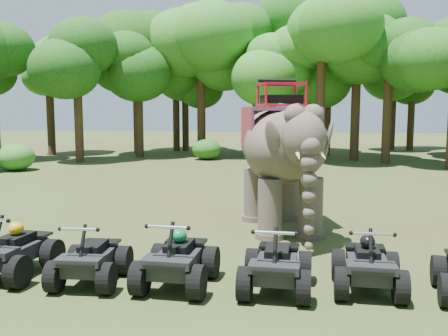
% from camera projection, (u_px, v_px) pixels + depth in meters
% --- Properties ---
extents(ground, '(110.00, 110.00, 0.00)m').
position_uv_depth(ground, '(218.00, 252.00, 12.08)').
color(ground, '#47381E').
rests_on(ground, ground).
extents(elephant, '(3.45, 5.48, 4.26)m').
position_uv_depth(elephant, '(281.00, 155.00, 14.15)').
color(elephant, brown).
rests_on(elephant, ground).
extents(atv_0, '(1.53, 1.98, 1.37)m').
position_uv_depth(atv_0, '(12.00, 244.00, 10.30)').
color(atv_0, black).
rests_on(atv_0, ground).
extents(atv_1, '(1.30, 1.76, 1.28)m').
position_uv_depth(atv_1, '(91.00, 252.00, 9.89)').
color(atv_1, black).
rests_on(atv_1, ground).
extents(atv_2, '(1.48, 1.94, 1.37)m').
position_uv_depth(atv_2, '(177.00, 252.00, 9.71)').
color(atv_2, black).
rests_on(atv_2, ground).
extents(atv_3, '(1.41, 1.87, 1.33)m').
position_uv_depth(atv_3, '(277.00, 257.00, 9.45)').
color(atv_3, black).
rests_on(atv_3, ground).
extents(atv_4, '(1.37, 1.82, 1.30)m').
position_uv_depth(atv_4, '(368.00, 258.00, 9.47)').
color(atv_4, black).
rests_on(atv_4, ground).
extents(tree_0, '(5.41, 5.41, 7.73)m').
position_uv_depth(tree_0, '(262.00, 100.00, 32.77)').
color(tree_0, '#195114').
rests_on(tree_0, ground).
extents(tree_1, '(6.17, 6.17, 8.82)m').
position_uv_depth(tree_1, '(321.00, 91.00, 30.51)').
color(tree_1, '#195114').
rests_on(tree_1, ground).
extents(tree_2, '(5.56, 5.56, 7.94)m').
position_uv_depth(tree_2, '(388.00, 98.00, 30.23)').
color(tree_2, '#195114').
rests_on(tree_2, ground).
extents(tree_28, '(5.53, 5.53, 7.90)m').
position_uv_depth(tree_28, '(78.00, 99.00, 30.88)').
color(tree_28, '#195114').
rests_on(tree_28, ground).
extents(tree_29, '(5.92, 5.92, 8.46)m').
position_uv_depth(tree_29, '(139.00, 95.00, 33.81)').
color(tree_29, '#195114').
rests_on(tree_29, ground).
extents(tree_30, '(6.92, 6.92, 9.88)m').
position_uv_depth(tree_30, '(201.00, 85.00, 35.01)').
color(tree_30, '#195114').
rests_on(tree_30, ground).
extents(tree_31, '(5.52, 5.52, 7.88)m').
position_uv_depth(tree_31, '(393.00, 100.00, 39.50)').
color(tree_31, '#195114').
rests_on(tree_31, ground).
extents(tree_33, '(5.73, 5.73, 8.18)m').
position_uv_depth(tree_33, '(50.00, 97.00, 35.07)').
color(tree_33, '#195114').
rests_on(tree_33, ground).
extents(tree_34, '(5.24, 5.24, 7.49)m').
position_uv_depth(tree_34, '(176.00, 103.00, 38.61)').
color(tree_34, '#195114').
rests_on(tree_34, ground).
extents(tree_35, '(5.98, 5.98, 8.54)m').
position_uv_depth(tree_35, '(292.00, 96.00, 38.83)').
color(tree_35, '#195114').
rests_on(tree_35, ground).
extents(tree_37, '(7.53, 7.53, 10.76)m').
position_uv_depth(tree_37, '(273.00, 80.00, 36.92)').
color(tree_37, '#195114').
rests_on(tree_37, ground).
extents(tree_38, '(7.00, 7.00, 10.00)m').
position_uv_depth(tree_38, '(137.00, 85.00, 36.73)').
color(tree_38, '#195114').
rests_on(tree_38, ground).
extents(tree_41, '(6.62, 6.62, 9.46)m').
position_uv_depth(tree_41, '(356.00, 87.00, 32.06)').
color(tree_41, '#195114').
rests_on(tree_41, ground).
extents(tree_42, '(5.24, 5.24, 7.49)m').
position_uv_depth(tree_42, '(328.00, 102.00, 35.00)').
color(tree_42, '#195114').
rests_on(tree_42, ground).
extents(tree_43, '(6.45, 6.45, 9.21)m').
position_uv_depth(tree_43, '(256.00, 90.00, 35.01)').
color(tree_43, '#195114').
rests_on(tree_43, ground).
extents(tree_44, '(5.31, 5.31, 7.59)m').
position_uv_depth(tree_44, '(412.00, 102.00, 39.21)').
color(tree_44, '#195114').
rests_on(tree_44, ground).
extents(tree_45, '(5.08, 5.08, 7.26)m').
position_uv_depth(tree_45, '(185.00, 104.00, 38.77)').
color(tree_45, '#195114').
rests_on(tree_45, ground).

